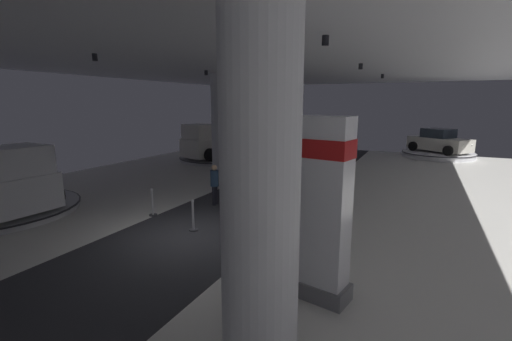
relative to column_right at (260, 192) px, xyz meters
The scene contains 15 objects.
ground 6.37m from the column_right, 136.71° to the left, with size 24.00×44.00×0.06m.
ceiling_with_spotlights 6.38m from the column_right, 136.71° to the left, with size 24.00×44.00×0.39m.
column_right is the anchor object (origin of this frame).
column_left 14.92m from the column_right, 122.86° to the left, with size 1.25×1.25×5.50m.
brand_sign_pylon 2.47m from the column_right, 83.95° to the left, with size 1.37×0.88×3.70m.
display_platform_deep_right 24.77m from the column_right, 82.79° to the left, with size 4.96×4.96×0.37m.
display_car_deep_right 24.70m from the column_right, 82.85° to the left, with size 4.41×4.01×1.71m.
display_platform_deep_left 26.64m from the column_right, 113.07° to the left, with size 4.76×4.76×0.31m.
display_car_deep_left 26.54m from the column_right, 113.12° to the left, with size 3.32×4.57×1.71m.
display_platform_far_left 19.81m from the column_right, 122.94° to the left, with size 5.68×5.68×0.25m.
pickup_truck_far_left 19.50m from the column_right, 123.68° to the left, with size 3.93×5.69×2.30m.
visitor_walking_near 8.93m from the column_right, 126.54° to the left, with size 0.32×0.32×1.59m.
stanchion_a 4.71m from the column_right, 99.15° to the left, with size 0.28×0.28×1.01m.
stanchion_b 8.47m from the column_right, 142.73° to the left, with size 0.28×0.28×1.01m.
stanchion_c 6.55m from the column_right, 134.84° to the left, with size 0.28×0.28×1.01m.
Camera 1 is at (6.11, -8.11, 3.94)m, focal length 24.45 mm.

